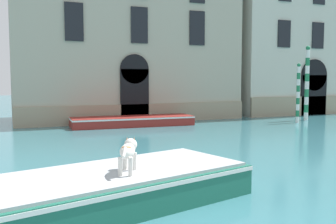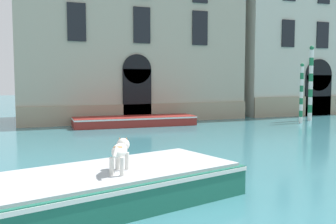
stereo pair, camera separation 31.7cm
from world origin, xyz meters
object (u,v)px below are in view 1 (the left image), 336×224
Objects in this scene: mooring_pole_2 at (298,93)px; boat_foreground at (89,191)px; mooring_pole_0 at (307,83)px; boat_moored_near_palazzo at (133,121)px; dog_on_deck at (128,151)px.

boat_foreground is at bearing -143.26° from mooring_pole_2.
mooring_pole_0 is at bearing 32.96° from mooring_pole_2.
boat_moored_near_palazzo is (4.68, 12.39, -0.11)m from boat_foreground.
mooring_pole_2 is at bearing 21.81° from boat_foreground.
boat_foreground is 13.25m from boat_moored_near_palazzo.
boat_moored_near_palazzo is 10.76m from mooring_pole_0.
boat_foreground is at bearing -108.10° from boat_moored_near_palazzo.
dog_on_deck is 0.27× the size of mooring_pole_2.
mooring_pole_2 is (-1.43, -0.93, -0.54)m from mooring_pole_0.
dog_on_deck is at bearing -21.32° from boat_foreground.
boat_moored_near_palazzo is at bearing 8.71° from dog_on_deck.
boat_foreground is at bearing 109.67° from dog_on_deck.
boat_foreground is 1.08m from dog_on_deck.
boat_foreground is 18.96m from mooring_pole_0.
dog_on_deck is at bearing -104.77° from boat_moored_near_palazzo.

